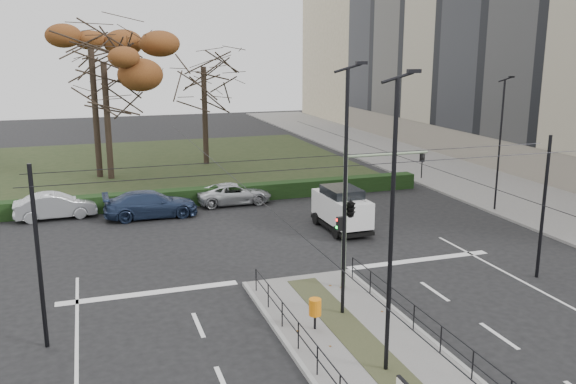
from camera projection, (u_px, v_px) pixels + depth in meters
name	position (u px, v px, depth m)	size (l,w,h in m)	color
ground	(346.00, 330.00, 20.75)	(140.00, 140.00, 0.00)	black
median_island	(379.00, 364.00, 18.43)	(4.40, 15.00, 0.14)	slate
sidewalk_east	(446.00, 172.00, 46.57)	(8.00, 90.00, 0.14)	slate
park	(114.00, 168.00, 48.41)	(38.00, 26.00, 0.10)	black
hedge	(125.00, 202.00, 35.94)	(38.00, 1.00, 1.00)	black
apartment_block	(547.00, 34.00, 49.05)	(13.09, 52.10, 21.64)	tan
median_railing	(382.00, 338.00, 18.12)	(4.14, 13.24, 0.92)	black
catenary	(329.00, 221.00, 21.45)	(20.00, 34.00, 6.00)	black
traffic_light	(353.00, 206.00, 23.51)	(3.85, 2.21, 5.67)	gray
litter_bin	(315.00, 308.00, 20.38)	(0.42, 0.42, 1.07)	black
streetlamp_median_near	(392.00, 226.00, 16.95)	(0.73, 0.15, 8.70)	black
streetlamp_median_far	(346.00, 191.00, 20.74)	(0.74, 0.15, 8.81)	black
streetlamp_sidewalk	(500.00, 143.00, 34.79)	(0.64, 0.13, 7.67)	black
parked_car_second	(55.00, 206.00, 34.13)	(1.54, 4.40, 1.45)	#B4B7BC
parked_car_third	(151.00, 204.00, 34.35)	(2.11, 5.20, 1.51)	#212F4D
parked_car_fourth	(234.00, 194.00, 37.34)	(2.11, 4.57, 1.27)	#B4B7BC
white_van	(342.00, 208.00, 31.89)	(2.03, 4.25, 2.29)	silver
rust_tree	(91.00, 48.00, 42.70)	(9.66, 9.66, 12.16)	black
bare_tree_center	(204.00, 74.00, 48.16)	(7.10, 7.10, 10.34)	black
bare_tree_near	(104.00, 70.00, 42.47)	(6.07, 6.07, 11.04)	black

